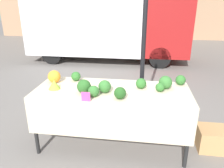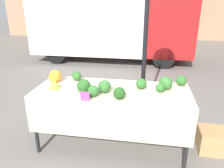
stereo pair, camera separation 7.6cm
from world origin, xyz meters
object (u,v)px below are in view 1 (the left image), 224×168
Objects in this scene: price_sign at (86,97)px; parked_truck at (103,19)px; produce_crate at (213,139)px; orange_cauliflower at (54,77)px.

parked_truck is at bearing 98.00° from price_sign.
price_sign is 0.27× the size of produce_crate.
parked_truck reaches higher than price_sign.
price_sign is (0.74, -5.29, -0.50)m from parked_truck.
produce_crate is at bearing 16.21° from price_sign.
produce_crate is (2.31, -0.07, -0.80)m from orange_cauliflower.
orange_cauliflower reaches higher than produce_crate.
orange_cauliflower is (0.13, -4.73, -0.47)m from parked_truck.
price_sign is at bearing -82.00° from parked_truck.
parked_truck is 5.36m from price_sign.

